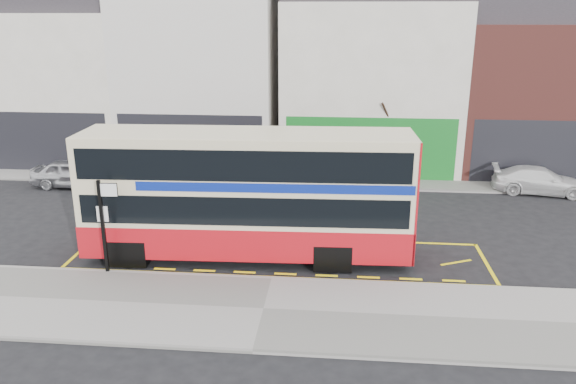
# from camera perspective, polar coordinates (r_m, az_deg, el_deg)

# --- Properties ---
(ground) EXTENTS (120.00, 120.00, 0.00)m
(ground) POSITION_cam_1_polar(r_m,az_deg,el_deg) (18.05, -1.52, -8.56)
(ground) COLOR black
(ground) RESTS_ON ground
(pavement) EXTENTS (40.00, 4.00, 0.15)m
(pavement) POSITION_cam_1_polar(r_m,az_deg,el_deg) (16.00, -2.50, -11.94)
(pavement) COLOR gray
(pavement) RESTS_ON ground
(kerb) EXTENTS (40.00, 0.15, 0.15)m
(kerb) POSITION_cam_1_polar(r_m,az_deg,el_deg) (17.68, -1.66, -8.88)
(kerb) COLOR gray
(kerb) RESTS_ON ground
(far_pavement) EXTENTS (50.00, 3.00, 0.15)m
(far_pavement) POSITION_cam_1_polar(r_m,az_deg,el_deg) (28.27, 1.10, 1.43)
(far_pavement) COLOR gray
(far_pavement) RESTS_ON ground
(road_markings) EXTENTS (14.00, 3.40, 0.01)m
(road_markings) POSITION_cam_1_polar(r_m,az_deg,el_deg) (19.49, -0.96, -6.48)
(road_markings) COLOR yellow
(road_markings) RESTS_ON ground
(terrace_far_left) EXTENTS (8.00, 8.01, 10.80)m
(terrace_far_left) POSITION_cam_1_polar(r_m,az_deg,el_deg) (34.84, -21.52, 11.27)
(terrace_far_left) COLOR silver
(terrace_far_left) RESTS_ON ground
(terrace_left) EXTENTS (8.00, 8.01, 11.80)m
(terrace_left) POSITION_cam_1_polar(r_m,az_deg,el_deg) (32.06, -8.40, 12.73)
(terrace_left) COLOR silver
(terrace_left) RESTS_ON ground
(terrace_green_shop) EXTENTS (9.00, 8.01, 11.30)m
(terrace_green_shop) POSITION_cam_1_polar(r_m,az_deg,el_deg) (31.24, 8.27, 12.15)
(terrace_green_shop) COLOR silver
(terrace_green_shop) RESTS_ON ground
(terrace_right) EXTENTS (9.00, 8.01, 10.30)m
(terrace_right) POSITION_cam_1_polar(r_m,az_deg,el_deg) (32.98, 24.30, 10.21)
(terrace_right) COLOR brown
(terrace_right) RESTS_ON ground
(double_decker_bus) EXTENTS (10.93, 2.88, 4.33)m
(double_decker_bus) POSITION_cam_1_polar(r_m,az_deg,el_deg) (18.69, -4.03, -0.13)
(double_decker_bus) COLOR beige
(double_decker_bus) RESTS_ON ground
(bus_stop_post) EXTENTS (0.75, 0.14, 3.01)m
(bus_stop_post) POSITION_cam_1_polar(r_m,az_deg,el_deg) (18.27, -18.18, -2.49)
(bus_stop_post) COLOR black
(bus_stop_post) RESTS_ON pavement
(car_silver) EXTENTS (3.92, 1.65, 1.32)m
(car_silver) POSITION_cam_1_polar(r_m,az_deg,el_deg) (28.85, -20.97, 1.78)
(car_silver) COLOR silver
(car_silver) RESTS_ON ground
(car_grey) EXTENTS (4.20, 1.92, 1.34)m
(car_grey) POSITION_cam_1_polar(r_m,az_deg,el_deg) (26.94, -2.94, 1.90)
(car_grey) COLOR #474C4F
(car_grey) RESTS_ON ground
(car_white) EXTENTS (4.42, 2.36, 1.22)m
(car_white) POSITION_cam_1_polar(r_m,az_deg,el_deg) (28.46, 24.19, 1.07)
(car_white) COLOR white
(car_white) RESTS_ON ground
(street_tree_right) EXTENTS (2.34, 2.34, 5.05)m
(street_tree_right) POSITION_cam_1_polar(r_m,az_deg,el_deg) (28.20, 9.81, 8.15)
(street_tree_right) COLOR black
(street_tree_right) RESTS_ON ground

